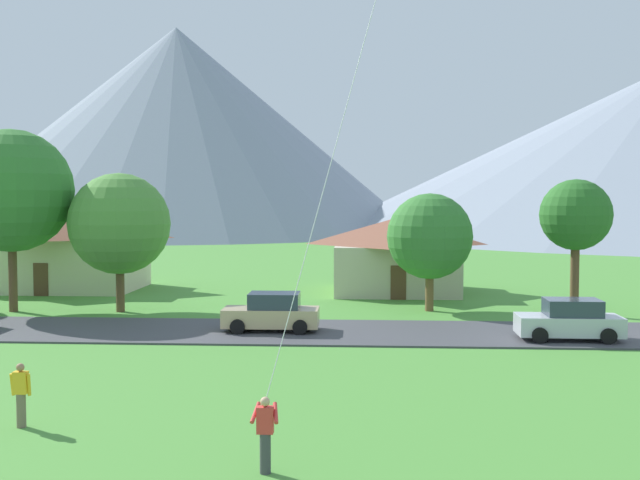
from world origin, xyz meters
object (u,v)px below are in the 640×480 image
house_left_center (62,248)px  watcher_person (21,394)px  parked_car_tan_mid_west (272,313)px  tree_near_left (430,236)px  tree_left_of_center (11,191)px  tree_near_right (576,216)px  house_leftmost (396,254)px  parked_car_silver_mid_east (570,321)px  tree_right_of_center (119,224)px

house_left_center → watcher_person: 31.01m
parked_car_tan_mid_west → watcher_person: parked_car_tan_mid_west is taller
tree_near_left → watcher_person: bearing=-120.3°
watcher_person → tree_left_of_center: bearing=115.8°
parked_car_tan_mid_west → tree_near_right: bearing=22.7°
house_leftmost → watcher_person: size_ratio=4.84×
tree_left_of_center → house_left_center: bearing=97.2°
parked_car_tan_mid_west → parked_car_silver_mid_east: 12.62m
tree_near_left → watcher_person: size_ratio=3.69×
house_leftmost → house_left_center: size_ratio=0.77×
tree_left_of_center → tree_near_left: bearing=3.9°
tree_left_of_center → parked_car_tan_mid_west: bearing=-20.6°
parked_car_silver_mid_east → house_leftmost: bearing=111.9°
house_leftmost → parked_car_tan_mid_west: house_leftmost is taller
tree_right_of_center → parked_car_tan_mid_west: tree_right_of_center is taller
parked_car_silver_mid_east → watcher_person: parked_car_silver_mid_east is taller
tree_left_of_center → house_leftmost: bearing=25.0°
parked_car_silver_mid_east → watcher_person: (-17.35, -12.83, 0.01)m
tree_near_right → parked_car_silver_mid_east: (-2.22, -7.54, -4.16)m
parked_car_silver_mid_east → tree_left_of_center: bearing=165.9°
watcher_person → tree_near_left: bearing=59.7°
parked_car_tan_mid_west → house_leftmost: bearing=67.8°
house_leftmost → watcher_person: house_leftmost is taller
house_leftmost → parked_car_silver_mid_east: 17.49m
watcher_person → parked_car_silver_mid_east: bearing=36.5°
tree_near_left → tree_near_right: tree_near_right is taller
parked_car_silver_mid_east → watcher_person: size_ratio=2.52×
tree_near_right → parked_car_tan_mid_west: tree_near_right is taller
house_leftmost → parked_car_tan_mid_west: bearing=-112.2°
tree_right_of_center → parked_car_silver_mid_east: bearing=-18.2°
house_left_center → tree_near_right: bearing=-16.0°
tree_right_of_center → parked_car_tan_mid_west: size_ratio=1.71×
tree_near_right → house_leftmost: bearing=135.4°
tree_right_of_center → watcher_person: size_ratio=4.31×
parked_car_silver_mid_east → watcher_person: 21.58m
tree_right_of_center → watcher_person: (3.83, -19.81, -3.71)m
watcher_person → house_left_center: bearing=110.1°
parked_car_tan_mid_west → tree_left_of_center: bearing=159.4°
tree_right_of_center → tree_near_right: (23.40, 0.57, 0.44)m
house_leftmost → tree_near_left: tree_near_left is taller
house_leftmost → house_left_center: house_left_center is taller
house_left_center → tree_near_left: bearing=-19.4°
parked_car_tan_mid_west → watcher_person: size_ratio=2.52×
tree_near_left → parked_car_tan_mid_west: bearing=-137.6°
house_leftmost → tree_right_of_center: tree_right_of_center is taller
house_leftmost → parked_car_silver_mid_east: (6.51, -16.16, -1.55)m
house_leftmost → parked_car_tan_mid_west: 16.06m
tree_near_left → tree_near_right: bearing=-4.9°
tree_near_right → parked_car_silver_mid_east: bearing=-106.4°
house_leftmost → house_left_center: (-21.47, 0.07, 0.29)m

